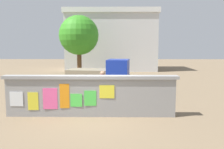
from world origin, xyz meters
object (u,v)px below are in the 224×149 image
Objects in this scene: bicycle_near at (147,94)px; tree_roadside at (79,35)px; motorcycle at (61,94)px; auto_rickshaw_truck at (102,75)px; person_walking at (103,86)px.

bicycle_near is 0.32× the size of tree_roadside.
motorcycle is at bearing -86.06° from tree_roadside.
bicycle_near is (2.35, -2.76, -0.54)m from auto_rickshaw_truck.
person_walking is (0.29, -4.25, 0.09)m from auto_rickshaw_truck.
tree_roadside reaches higher than person_walking.
bicycle_near reaches higher than motorcycle.
auto_rickshaw_truck reaches higher than motorcycle.
person_walking is at bearing -86.14° from auto_rickshaw_truck.
person_walking reaches higher than motorcycle.
motorcycle is at bearing -170.85° from bicycle_near.
tree_roadside is at bearing 103.51° from person_walking.
tree_roadside is at bearing 116.43° from bicycle_near.
tree_roadside is (-2.33, 6.65, 2.64)m from auto_rickshaw_truck.
auto_rickshaw_truck is 4.26m from person_walking.
bicycle_near is at bearing 35.86° from person_walking.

